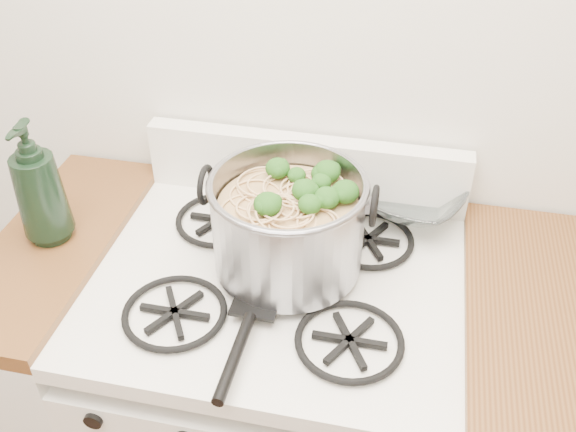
{
  "coord_description": "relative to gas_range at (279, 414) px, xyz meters",
  "views": [
    {
      "loc": [
        0.23,
        0.31,
        1.81
      ],
      "look_at": [
        0.02,
        1.29,
        1.04
      ],
      "focal_mm": 40.0,
      "sensor_mm": 36.0,
      "label": 1
    }
  ],
  "objects": [
    {
      "name": "counter_left",
      "position": [
        -0.51,
        0.0,
        0.02
      ],
      "size": [
        0.25,
        0.65,
        0.92
      ],
      "color": "silver",
      "rests_on": "ground"
    },
    {
      "name": "glass_bowl",
      "position": [
        0.25,
        0.28,
        0.5
      ],
      "size": [
        0.13,
        0.13,
        0.02
      ],
      "primitive_type": "imported",
      "rotation": [
        0.0,
        0.0,
        -0.32
      ],
      "color": "white",
      "rests_on": "gas_range"
    },
    {
      "name": "stock_pot",
      "position": [
        0.02,
        0.03,
        0.58
      ],
      "size": [
        0.34,
        0.31,
        0.21
      ],
      "color": "gray",
      "rests_on": "gas_range"
    },
    {
      "name": "bottle",
      "position": [
        -0.51,
        0.01,
        0.62
      ],
      "size": [
        0.12,
        0.12,
        0.28
      ],
      "primitive_type": "imported",
      "rotation": [
        0.0,
        0.0,
        0.08
      ],
      "color": "black",
      "rests_on": "counter_left"
    },
    {
      "name": "gas_range",
      "position": [
        0.0,
        0.0,
        0.0
      ],
      "size": [
        0.76,
        0.66,
        0.92
      ],
      "color": "white",
      "rests_on": "ground"
    },
    {
      "name": "spatula",
      "position": [
        -0.02,
        -0.09,
        0.5
      ],
      "size": [
        0.29,
        0.31,
        0.02
      ],
      "primitive_type": null,
      "rotation": [
        0.0,
        0.0,
        -0.02
      ],
      "color": "black",
      "rests_on": "gas_range"
    }
  ]
}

